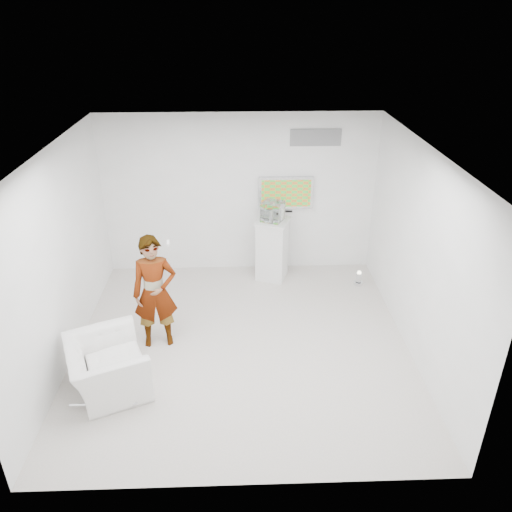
% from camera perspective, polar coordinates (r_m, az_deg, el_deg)
% --- Properties ---
extents(room, '(5.01, 5.01, 3.00)m').
position_cam_1_polar(room, '(6.95, -1.76, -0.10)').
color(room, beige).
rests_on(room, ground).
extents(tv, '(1.00, 0.08, 0.60)m').
position_cam_1_polar(tv, '(9.22, 3.44, 7.23)').
color(tv, silver).
rests_on(tv, room).
extents(logo_decal, '(0.90, 0.02, 0.30)m').
position_cam_1_polar(logo_decal, '(9.03, 6.85, 13.29)').
color(logo_decal, slate).
rests_on(logo_decal, room).
extents(person, '(0.70, 0.52, 1.77)m').
position_cam_1_polar(person, '(7.44, -11.47, -4.10)').
color(person, white).
rests_on(person, room).
extents(armchair, '(1.32, 1.39, 0.72)m').
position_cam_1_polar(armchair, '(7.05, -16.62, -12.01)').
color(armchair, white).
rests_on(armchair, room).
extents(pedestal, '(0.71, 0.71, 1.16)m').
position_cam_1_polar(pedestal, '(9.25, 1.86, 0.80)').
color(pedestal, silver).
rests_on(pedestal, room).
extents(floor_uplight, '(0.23, 0.23, 0.27)m').
position_cam_1_polar(floor_uplight, '(9.38, 11.65, -2.48)').
color(floor_uplight, silver).
rests_on(floor_uplight, room).
extents(vitrine, '(0.46, 0.46, 0.35)m').
position_cam_1_polar(vitrine, '(8.95, 1.93, 5.13)').
color(vitrine, silver).
rests_on(vitrine, pedestal).
extents(console, '(0.10, 0.15, 0.20)m').
position_cam_1_polar(console, '(8.97, 1.92, 4.70)').
color(console, silver).
rests_on(console, pedestal).
extents(wii_remote, '(0.05, 0.15, 0.04)m').
position_cam_1_polar(wii_remote, '(7.24, -10.02, 1.49)').
color(wii_remote, silver).
rests_on(wii_remote, person).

